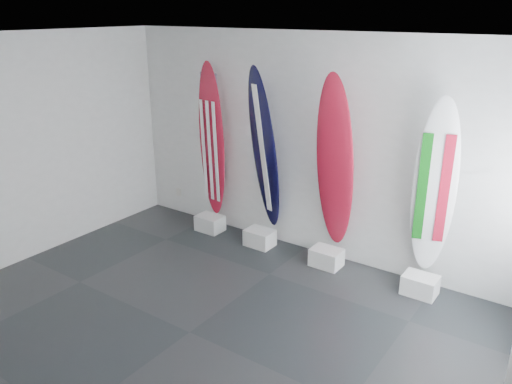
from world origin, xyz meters
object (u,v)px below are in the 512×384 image
Objects in this scene: surfboard_swiss at (335,164)px; surfboard_italy at (434,189)px; surfboard_usa at (212,141)px; surfboard_navy at (264,150)px.

surfboard_italy is (1.26, 0.00, -0.08)m from surfboard_swiss.
surfboard_swiss is 1.26m from surfboard_italy.
surfboard_usa reaches higher than surfboard_italy.
surfboard_swiss is (1.08, 0.00, -0.01)m from surfboard_navy.
surfboard_navy reaches higher than surfboard_italy.
surfboard_swiss is 1.08× the size of surfboard_italy.
surfboard_navy reaches higher than surfboard_swiss.
surfboard_usa is at bearing 163.39° from surfboard_italy.
surfboard_navy is at bearing -177.42° from surfboard_swiss.
surfboard_usa is 0.99× the size of surfboard_navy.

